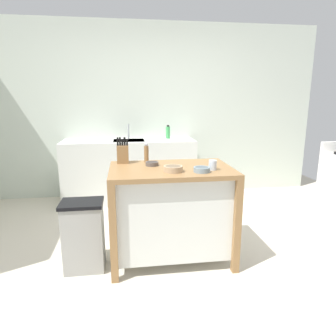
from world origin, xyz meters
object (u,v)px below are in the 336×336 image
bowl_ceramic_small (202,169)px  bowl_stoneware_deep (173,169)px  bottle_hand_soap (168,132)px  kitchen_island (171,208)px  bowl_ceramic_wide (152,164)px  sink_faucet (129,131)px  knife_block (123,153)px  trash_bin (84,235)px  drinking_cup (213,165)px  pepper_grinder (146,153)px

bowl_ceramic_small → bowl_stoneware_deep: size_ratio=0.85×
bowl_ceramic_small → bottle_hand_soap: size_ratio=0.69×
kitchen_island → bowl_ceramic_wide: 0.45m
bowl_ceramic_wide → bowl_ceramic_small: (0.39, -0.31, 0.00)m
bowl_ceramic_small → sink_faucet: (-0.59, 2.08, 0.11)m
bowl_stoneware_deep → bottle_hand_soap: 2.01m
kitchen_island → sink_faucet: bearing=100.7°
knife_block → trash_bin: size_ratio=0.40×
knife_block → drinking_cup: knife_block is taller
bowl_ceramic_wide → bowl_stoneware_deep: 0.30m
sink_faucet → bowl_ceramic_wide: bearing=-83.8°
bottle_hand_soap → drinking_cup: bearing=-86.7°
knife_block → bowl_ceramic_small: size_ratio=1.80×
knife_block → bottle_hand_soap: size_ratio=1.24×
bowl_ceramic_wide → bowl_ceramic_small: bearing=-37.9°
bottle_hand_soap → sink_faucet: bearing=176.0°
drinking_cup → trash_bin: (-1.13, 0.05, -0.61)m
kitchen_island → pepper_grinder: size_ratio=5.90×
knife_block → trash_bin: 0.83m
trash_bin → bowl_stoneware_deep: bearing=-5.0°
bowl_ceramic_wide → bowl_ceramic_small: 0.50m
knife_block → pepper_grinder: bearing=2.8°
trash_bin → bottle_hand_soap: bottle_hand_soap is taller
kitchen_island → pepper_grinder: 0.59m
kitchen_island → trash_bin: (-0.79, -0.09, -0.18)m
kitchen_island → knife_block: size_ratio=4.40×
pepper_grinder → bottle_hand_soap: 1.63m
knife_block → bowl_ceramic_small: bearing=-35.0°
bowl_stoneware_deep → trash_bin: 0.99m
pepper_grinder → trash_bin: pepper_grinder is taller
drinking_cup → bottle_hand_soap: bottle_hand_soap is taller
trash_bin → sink_faucet: size_ratio=2.86×
kitchen_island → drinking_cup: size_ratio=12.77×
bowl_stoneware_deep → pepper_grinder: (-0.20, 0.43, 0.06)m
drinking_cup → trash_bin: 1.29m
pepper_grinder → kitchen_island: bearing=-53.4°
knife_block → bowl_ceramic_small: knife_block is taller
drinking_cup → kitchen_island: bearing=157.9°
knife_block → bowl_stoneware_deep: (0.42, -0.42, -0.07)m
bowl_ceramic_wide → bowl_ceramic_small: size_ratio=0.87×
sink_faucet → drinking_cup: bearing=-70.9°
kitchen_island → drinking_cup: (0.34, -0.14, 0.43)m
bowl_ceramic_wide → trash_bin: 0.88m
bowl_ceramic_wide → bottle_hand_soap: (0.39, 1.74, 0.10)m
drinking_cup → sink_faucet: bearing=109.1°
knife_block → bowl_stoneware_deep: size_ratio=1.54×
bowl_ceramic_small → bowl_stoneware_deep: 0.24m
bowl_stoneware_deep → kitchen_island: bearing=87.6°
bowl_ceramic_wide → trash_bin: bearing=-162.9°
trash_bin → bottle_hand_soap: bearing=62.1°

